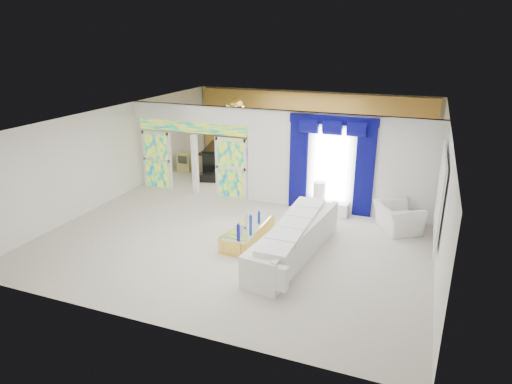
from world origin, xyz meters
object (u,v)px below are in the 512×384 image
at_px(white_sofa, 294,241).
at_px(armchair, 398,218).
at_px(grand_piano, 226,158).
at_px(console_table, 328,207).
at_px(coffee_table, 248,234).

xyz_separation_m(white_sofa, armchair, (2.25, 2.45, -0.00)).
bearing_deg(armchair, grand_piano, 29.93).
xyz_separation_m(console_table, armchair, (2.05, -0.53, 0.18)).
height_order(coffee_table, console_table, coffee_table).
xyz_separation_m(white_sofa, grand_piano, (-4.65, 6.11, 0.11)).
bearing_deg(console_table, coffee_table, -120.11).
bearing_deg(coffee_table, grand_piano, 119.62).
bearing_deg(console_table, grand_piano, 147.10).
distance_m(coffee_table, armchair, 4.19).
bearing_deg(white_sofa, console_table, 92.97).
height_order(armchair, grand_piano, grand_piano).
relative_size(console_table, armchair, 1.03).
height_order(console_table, armchair, armchair).
relative_size(armchair, grand_piano, 0.60).
bearing_deg(armchair, coffee_table, 88.70).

